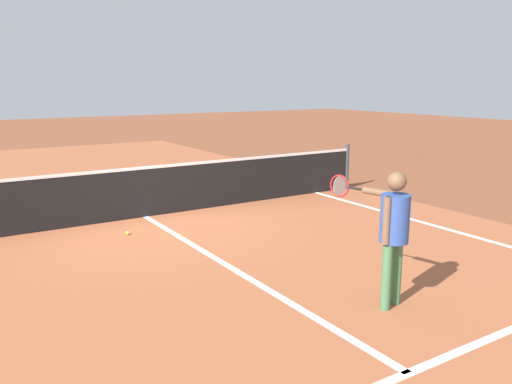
% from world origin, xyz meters
% --- Properties ---
extents(ground_plane, '(60.00, 60.00, 0.00)m').
position_xyz_m(ground_plane, '(0.00, 0.00, 0.00)').
color(ground_plane, brown).
extents(court_surface_inbounds, '(10.62, 24.40, 0.00)m').
position_xyz_m(court_surface_inbounds, '(0.00, 0.00, 0.00)').
color(court_surface_inbounds, '#9E5433').
rests_on(court_surface_inbounds, ground_plane).
extents(line_service_near, '(8.22, 0.10, 0.01)m').
position_xyz_m(line_service_near, '(0.00, -6.40, 0.00)').
color(line_service_near, white).
rests_on(line_service_near, ground_plane).
extents(line_center_service, '(0.10, 6.40, 0.01)m').
position_xyz_m(line_center_service, '(0.00, -3.20, 0.00)').
color(line_center_service, white).
rests_on(line_center_service, ground_plane).
extents(net, '(10.17, 0.09, 1.07)m').
position_xyz_m(net, '(0.00, 0.00, 0.49)').
color(net, '#33383D').
rests_on(net, ground_plane).
extents(player_near, '(0.41, 1.19, 1.55)m').
position_xyz_m(player_near, '(0.90, -5.30, 0.96)').
color(player_near, '#3F7247').
rests_on(player_near, ground_plane).
extents(tennis_ball_near_net, '(0.07, 0.07, 0.07)m').
position_xyz_m(tennis_ball_near_net, '(-0.68, -0.99, 0.03)').
color(tennis_ball_near_net, '#CCE033').
rests_on(tennis_ball_near_net, ground_plane).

